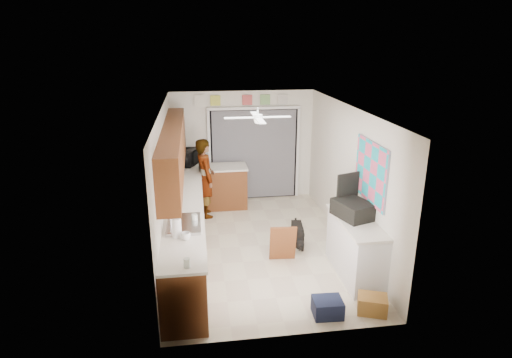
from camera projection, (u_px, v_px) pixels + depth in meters
name	position (u px, v px, depth m)	size (l,w,h in m)	color
floor	(259.00, 246.00, 7.80)	(5.00, 5.00, 0.00)	beige
ceiling	(259.00, 109.00, 7.01)	(5.00, 5.00, 0.00)	white
wall_back	(243.00, 146.00, 9.75)	(3.20, 3.20, 0.00)	white
wall_front	(291.00, 247.00, 5.06)	(3.20, 3.20, 0.00)	white
wall_left	(165.00, 185.00, 7.19)	(5.00, 5.00, 0.00)	white
wall_right	(348.00, 177.00, 7.62)	(5.00, 5.00, 0.00)	white
left_base_cabinets	(186.00, 227.00, 7.48)	(0.60, 4.80, 0.90)	brown
left_countertop	(185.00, 202.00, 7.34)	(0.62, 4.80, 0.04)	white
upper_cabinets	(173.00, 150.00, 7.23)	(0.32, 4.00, 0.80)	brown
sink_basin	(184.00, 224.00, 6.39)	(0.50, 0.76, 0.06)	silver
faucet	(171.00, 219.00, 6.33)	(0.03, 0.03, 0.22)	silver
peninsula_base	(224.00, 187.00, 9.47)	(1.00, 0.60, 0.90)	brown
peninsula_top	(223.00, 167.00, 9.32)	(1.04, 0.64, 0.04)	white
back_opening_recess	(254.00, 155.00, 9.82)	(2.00, 0.06, 2.10)	black
curtain_panel	(254.00, 155.00, 9.78)	(1.90, 0.03, 2.05)	slate
door_trim_left	(210.00, 157.00, 9.66)	(0.06, 0.04, 2.10)	white
door_trim_right	(298.00, 153.00, 9.93)	(0.06, 0.04, 2.10)	white
door_trim_head	(254.00, 108.00, 9.46)	(2.10, 0.04, 0.06)	white
header_frame_0	(215.00, 101.00, 9.31)	(0.22, 0.02, 0.22)	#C6CE44
header_frame_2	(247.00, 100.00, 9.41)	(0.22, 0.02, 0.22)	#C54A4A
header_frame_3	(265.00, 100.00, 9.46)	(0.22, 0.02, 0.22)	#76AB61
header_frame_4	(283.00, 99.00, 9.52)	(0.22, 0.02, 0.22)	beige
route66_sign	(199.00, 101.00, 9.27)	(0.22, 0.02, 0.26)	silver
right_counter_base	(355.00, 249.00, 6.71)	(0.50, 1.40, 0.90)	white
right_counter_top	(357.00, 222.00, 6.56)	(0.54, 1.44, 0.04)	white
abstract_painting	(371.00, 172.00, 6.55)	(0.03, 1.15, 0.95)	#E6557D
ceiling_fan	(258.00, 117.00, 7.26)	(1.14, 1.14, 0.24)	white
microwave	(187.00, 157.00, 9.39)	(0.61, 0.41, 0.34)	black
cup	(186.00, 236.00, 5.93)	(0.13, 0.13, 0.11)	white
jar_a	(195.00, 218.00, 6.48)	(0.09, 0.09, 0.13)	silver
jar_b	(187.00, 263.00, 5.20)	(0.08, 0.08, 0.12)	silver
paper_towel_roll	(177.00, 228.00, 5.97)	(0.13, 0.13, 0.29)	white
suitcase	(353.00, 209.00, 6.65)	(0.45, 0.60, 0.26)	black
suitcase_rim	(353.00, 216.00, 6.68)	(0.44, 0.58, 0.02)	yellow
suitcase_lid	(348.00, 188.00, 6.84)	(0.42, 0.03, 0.50)	black
cardboard_box	(372.00, 304.00, 5.88)	(0.39, 0.29, 0.25)	#AA7E35
navy_crate	(327.00, 307.00, 5.81)	(0.39, 0.33, 0.24)	#141B33
cabinet_door_panel	(283.00, 243.00, 7.16)	(0.44, 0.03, 0.66)	brown
man	(205.00, 178.00, 8.87)	(0.61, 0.40, 1.67)	white
dog	(297.00, 235.00, 7.68)	(0.27, 0.62, 0.49)	black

